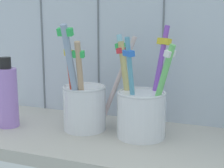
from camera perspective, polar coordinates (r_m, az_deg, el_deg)
name	(u,v)px	position (r cm, az deg, el deg)	size (l,w,h in cm)	color
counter_slab	(108,141)	(56.08, -0.63, -9.92)	(64.00, 22.00, 2.00)	#BCB7AD
tile_wall_back	(132,12)	(63.55, 3.40, 12.39)	(64.00, 2.20, 45.00)	silver
toothbrush_cup_left	(84,104)	(57.46, -4.81, -3.43)	(12.16, 10.80, 18.61)	white
toothbrush_cup_right	(141,109)	(54.40, 5.08, -4.39)	(11.99, 9.36, 18.24)	white
soap_bottle	(7,96)	(61.89, -17.72, -1.98)	(3.77, 3.77, 12.62)	#B080DF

